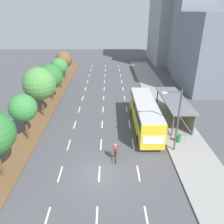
# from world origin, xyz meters

# --- Properties ---
(ground_plane) EXTENTS (140.00, 140.00, 0.00)m
(ground_plane) POSITION_xyz_m (0.00, 0.00, 0.00)
(ground_plane) COLOR #4C4C51
(median_strip) EXTENTS (2.60, 52.00, 0.12)m
(median_strip) POSITION_xyz_m (-8.30, 20.00, 0.06)
(median_strip) COLOR brown
(median_strip) RESTS_ON ground
(sidewalk_right) EXTENTS (4.50, 52.00, 0.15)m
(sidewalk_right) POSITION_xyz_m (9.25, 20.00, 0.07)
(sidewalk_right) COLOR gray
(sidewalk_right) RESTS_ON ground
(lane_divider_left) EXTENTS (0.14, 48.75, 0.01)m
(lane_divider_left) POSITION_xyz_m (-3.50, 18.88, 0.00)
(lane_divider_left) COLOR white
(lane_divider_left) RESTS_ON ground
(lane_divider_center) EXTENTS (0.14, 48.75, 0.01)m
(lane_divider_center) POSITION_xyz_m (0.00, 18.88, 0.00)
(lane_divider_center) COLOR white
(lane_divider_center) RESTS_ON ground
(lane_divider_right) EXTENTS (0.14, 48.75, 0.01)m
(lane_divider_right) POSITION_xyz_m (3.50, 18.88, 0.00)
(lane_divider_right) COLOR white
(lane_divider_right) RESTS_ON ground
(bus_shelter) EXTENTS (2.90, 9.63, 2.86)m
(bus_shelter) POSITION_xyz_m (9.53, 10.69, 1.87)
(bus_shelter) COLOR gray
(bus_shelter) RESTS_ON sidewalk_right
(bus) EXTENTS (2.54, 11.29, 3.37)m
(bus) POSITION_xyz_m (5.25, 8.70, 2.07)
(bus) COLOR yellow
(bus) RESTS_ON ground
(cyclist) EXTENTS (0.46, 1.82, 1.71)m
(cyclist) POSITION_xyz_m (1.49, 2.27, 0.79)
(cyclist) COLOR black
(cyclist) RESTS_ON ground
(median_tree_second) EXTENTS (2.98, 2.98, 5.22)m
(median_tree_second) POSITION_xyz_m (-8.23, 6.13, 3.83)
(median_tree_second) COLOR brown
(median_tree_second) RESTS_ON median_strip
(median_tree_third) EXTENTS (4.28, 4.28, 6.64)m
(median_tree_third) POSITION_xyz_m (-8.15, 12.19, 4.61)
(median_tree_third) COLOR brown
(median_tree_third) RESTS_ON median_strip
(median_tree_fourth) EXTENTS (3.85, 3.85, 5.68)m
(median_tree_fourth) POSITION_xyz_m (-8.24, 18.26, 3.86)
(median_tree_fourth) COLOR brown
(median_tree_fourth) RESTS_ON median_strip
(median_tree_fifth) EXTENTS (3.09, 3.09, 5.46)m
(median_tree_fifth) POSITION_xyz_m (-8.11, 24.32, 4.02)
(median_tree_fifth) COLOR brown
(median_tree_fifth) RESTS_ON median_strip
(median_tree_farthest) EXTENTS (3.41, 3.41, 5.67)m
(median_tree_farthest) POSITION_xyz_m (-8.40, 30.39, 4.07)
(median_tree_farthest) COLOR brown
(median_tree_farthest) RESTS_ON median_strip
(streetlight) EXTENTS (1.91, 0.24, 6.50)m
(streetlight) POSITION_xyz_m (7.42, 3.62, 3.89)
(streetlight) COLOR #4C4C51
(streetlight) RESTS_ON sidewalk_right
(trash_bin) EXTENTS (0.52, 0.52, 0.85)m
(trash_bin) POSITION_xyz_m (8.45, 5.10, 0.57)
(trash_bin) COLOR #286B38
(trash_bin) RESTS_ON sidewalk_right
(building_near_right) EXTENTS (6.83, 13.87, 13.09)m
(building_near_right) POSITION_xyz_m (17.83, 24.71, 6.55)
(building_near_right) COLOR slate
(building_near_right) RESTS_ON ground
(building_mid_right) EXTENTS (7.00, 15.02, 21.52)m
(building_mid_right) POSITION_xyz_m (18.96, 40.31, 10.76)
(building_mid_right) COLOR gray
(building_mid_right) RESTS_ON ground
(building_far_right) EXTENTS (10.37, 15.84, 22.44)m
(building_far_right) POSITION_xyz_m (18.16, 47.90, 11.22)
(building_far_right) COLOR #8E939E
(building_far_right) RESTS_ON ground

